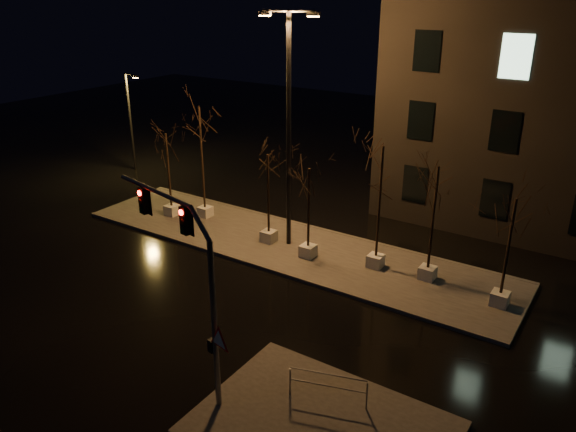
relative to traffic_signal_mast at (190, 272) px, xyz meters
The scene contains 14 objects.
ground 6.88m from the traffic_signal_mast, 130.16° to the left, with size 90.00×90.00×0.00m, color black.
median 11.53m from the traffic_signal_mast, 109.11° to the left, with size 22.00×5.00×0.15m, color #43403C.
sidewalk_corner 5.75m from the traffic_signal_mast, ahead, with size 7.00×5.00×0.15m, color #43403C.
tree_0 14.60m from the traffic_signal_mast, 137.32° to the left, with size 1.80×1.80×4.60m.
tree_1 14.04m from the traffic_signal_mast, 130.27° to the left, with size 1.80×1.80×6.08m.
tree_2 10.90m from the traffic_signal_mast, 113.70° to the left, with size 1.80×1.80×4.48m.
tree_3 9.84m from the traffic_signal_mast, 101.42° to the left, with size 1.80×1.80×4.30m.
tree_4 10.45m from the traffic_signal_mast, 84.12° to the left, with size 1.80×1.80×5.62m.
tree_5 11.10m from the traffic_signal_mast, 72.31° to the left, with size 1.80×1.80×5.10m.
tree_6 12.00m from the traffic_signal_mast, 57.31° to the left, with size 1.80×1.80×4.53m.
traffic_signal_mast is the anchor object (origin of this frame).
streetlight_main 11.06m from the traffic_signal_mast, 108.49° to the left, with size 2.62×0.97×10.59m.
streetlight_far 23.95m from the traffic_signal_mast, 141.90° to the left, with size 1.27×0.29×6.45m.
guard_rail_a 5.20m from the traffic_signal_mast, 24.33° to the left, with size 2.26×0.74×1.02m.
Camera 1 is at (13.50, -14.35, 11.62)m, focal length 35.00 mm.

